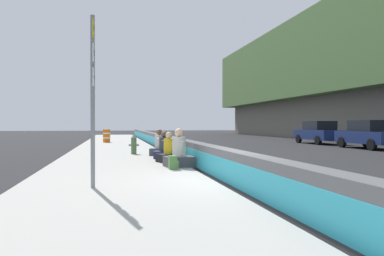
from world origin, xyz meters
name	(u,v)px	position (x,y,z in m)	size (l,w,h in m)	color
ground_plane	(233,186)	(0.00, 0.00, 0.00)	(160.00, 160.00, 0.00)	#232326
sidewalk_strip	(119,187)	(0.00, 2.65, 0.07)	(80.00, 4.40, 0.14)	#A8A59E
jersey_barrier	(233,168)	(0.00, 0.00, 0.42)	(76.00, 0.45, 0.85)	#545456
route_sign_post	(93,88)	(-0.36, 3.19, 2.23)	(0.44, 0.09, 3.60)	gray
fire_hydrant	(134,144)	(8.37, 1.87, 0.59)	(0.26, 0.46, 0.88)	#47663D
seated_person_foreground	(179,155)	(3.03, 0.76, 0.52)	(0.84, 0.95, 1.20)	#424247
seated_person_middle	(169,153)	(4.52, 0.86, 0.47)	(0.83, 0.91, 1.06)	black
seated_person_rear	(164,150)	(5.98, 0.84, 0.47)	(0.79, 0.88, 1.06)	#23284C
seated_person_far	(159,147)	(7.47, 0.84, 0.49)	(0.83, 0.92, 1.12)	#424247
backpack	(173,163)	(2.44, 1.05, 0.33)	(0.32, 0.28, 0.40)	#4C7A3D
construction_barrel	(107,136)	(19.71, 3.25, 0.62)	(0.54, 0.54, 0.95)	orange
parked_car_third	(369,134)	(11.08, -12.18, 0.86)	(4.55, 2.05, 1.71)	navy
parked_car_fourth	(319,132)	(16.92, -12.33, 0.86)	(4.52, 1.99, 1.71)	navy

